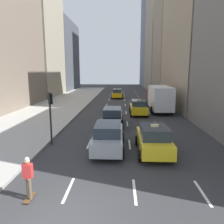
{
  "coord_description": "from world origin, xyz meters",
  "views": [
    {
      "loc": [
        2.02,
        -6.42,
        4.95
      ],
      "look_at": [
        1.21,
        12.17,
        1.49
      ],
      "focal_mm": 35.0,
      "sensor_mm": 36.0,
      "label": 1
    }
  ],
  "objects": [
    {
      "name": "building_row_left",
      "position": [
        -14.0,
        29.04,
        12.64
      ],
      "size": [
        6.0,
        60.9,
        29.24
      ],
      "color": "slate",
      "rests_on": "ground"
    },
    {
      "name": "skateboarder",
      "position": [
        -1.58,
        1.28,
        0.96
      ],
      "size": [
        0.36,
        0.8,
        1.75
      ],
      "color": "brown",
      "rests_on": "ground"
    },
    {
      "name": "taxi_third",
      "position": [
        1.2,
        34.6,
        0.88
      ],
      "size": [
        2.02,
        4.4,
        1.87
      ],
      "color": "yellow",
      "rests_on": "ground"
    },
    {
      "name": "sedan_silver_behind",
      "position": [
        1.2,
        6.94,
        0.9
      ],
      "size": [
        2.02,
        4.95,
        1.77
      ],
      "color": "#9EA0A5",
      "rests_on": "ground"
    },
    {
      "name": "sidewalk_left",
      "position": [
        -7.0,
        27.0,
        0.07
      ],
      "size": [
        8.0,
        66.0,
        0.15
      ],
      "primitive_type": "cube",
      "color": "#ADAAA3",
      "rests_on": "ground"
    },
    {
      "name": "lane_markings",
      "position": [
        2.6,
        23.0,
        0.01
      ],
      "size": [
        5.72,
        56.0,
        0.01
      ],
      "color": "white",
      "rests_on": "ground"
    },
    {
      "name": "taxi_second",
      "position": [
        4.0,
        6.45,
        0.88
      ],
      "size": [
        2.02,
        4.4,
        1.87
      ],
      "color": "yellow",
      "rests_on": "ground"
    },
    {
      "name": "taxi_lead",
      "position": [
        4.0,
        18.61,
        0.88
      ],
      "size": [
        2.02,
        4.4,
        1.87
      ],
      "color": "yellow",
      "rests_on": "ground"
    },
    {
      "name": "ground_plane",
      "position": [
        0.0,
        0.0,
        0.0
      ],
      "size": [
        160.0,
        160.0,
        0.0
      ],
      "primitive_type": "plane",
      "color": "#333335"
    },
    {
      "name": "building_row_right",
      "position": [
        12.0,
        44.64,
        14.67
      ],
      "size": [
        6.0,
        79.5,
        36.96
      ],
      "color": "slate",
      "rests_on": "ground"
    },
    {
      "name": "traffic_light_pole",
      "position": [
        -2.75,
        7.84,
        2.41
      ],
      "size": [
        0.24,
        0.42,
        3.6
      ],
      "color": "black",
      "rests_on": "ground"
    },
    {
      "name": "box_truck",
      "position": [
        6.8,
        21.47,
        1.71
      ],
      "size": [
        2.58,
        8.4,
        3.15
      ],
      "color": "maroon",
      "rests_on": "ground"
    },
    {
      "name": "sedan_black_near",
      "position": [
        1.2,
        13.28,
        0.87
      ],
      "size": [
        2.02,
        4.93,
        1.7
      ],
      "color": "black",
      "rests_on": "ground"
    }
  ]
}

